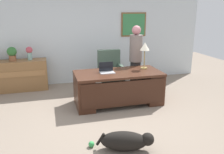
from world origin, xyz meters
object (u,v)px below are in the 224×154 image
(dog_lying, at_px, (126,141))
(laptop, at_px, (107,70))
(credenza, at_px, (16,76))
(vase_with_flowers, at_px, (29,52))
(desk_lamp, at_px, (145,48))
(desk, at_px, (118,87))
(armchair, at_px, (110,72))
(potted_plant, at_px, (12,53))
(dog_toy_ball, at_px, (91,144))
(person_standing, at_px, (136,59))

(dog_lying, height_order, laptop, laptop)
(credenza, xyz_separation_m, vase_with_flowers, (0.39, 0.00, 0.61))
(desk_lamp, bearing_deg, dog_lying, -118.96)
(laptop, height_order, vase_with_flowers, vase_with_flowers)
(laptop, bearing_deg, vase_with_flowers, 137.86)
(desk, height_order, dog_lying, desk)
(armchair, xyz_separation_m, desk_lamp, (0.60, -0.82, 0.75))
(credenza, relative_size, potted_plant, 4.42)
(dog_lying, relative_size, dog_toy_ball, 9.18)
(credenza, bearing_deg, potted_plant, 177.84)
(desk_lamp, bearing_deg, armchair, 126.26)
(person_standing, distance_m, potted_plant, 3.16)
(vase_with_flowers, height_order, potted_plant, potted_plant)
(vase_with_flowers, bearing_deg, dog_lying, -65.98)
(credenza, bearing_deg, dog_lying, -60.78)
(vase_with_flowers, distance_m, dog_toy_ball, 3.49)
(dog_lying, bearing_deg, desk_lamp, 61.04)
(desk, bearing_deg, dog_lying, -103.10)
(armchair, xyz_separation_m, dog_toy_ball, (-1.01, -2.60, -0.43))
(dog_toy_ball, bearing_deg, desk_lamp, 47.84)
(credenza, bearing_deg, laptop, -36.33)
(potted_plant, bearing_deg, desk_lamp, -24.91)
(desk_lamp, bearing_deg, laptop, -173.22)
(credenza, bearing_deg, desk_lamp, -25.15)
(laptop, bearing_deg, person_standing, 32.39)
(dog_lying, height_order, dog_toy_ball, dog_lying)
(credenza, distance_m, armchair, 2.49)
(dog_lying, height_order, potted_plant, potted_plant)
(dog_lying, distance_m, potted_plant, 4.02)
(desk, relative_size, laptop, 6.02)
(dog_lying, bearing_deg, person_standing, 66.55)
(armchair, height_order, potted_plant, potted_plant)
(credenza, height_order, vase_with_flowers, vase_with_flowers)
(person_standing, height_order, laptop, person_standing)
(laptop, relative_size, vase_with_flowers, 0.92)
(armchair, height_order, desk_lamp, desk_lamp)
(person_standing, xyz_separation_m, desk_lamp, (0.04, -0.46, 0.34))
(laptop, height_order, desk_lamp, desk_lamp)
(armchair, relative_size, vase_with_flowers, 3.01)
(person_standing, relative_size, laptop, 5.33)
(dog_lying, bearing_deg, credenza, 119.22)
(credenza, distance_m, dog_toy_ball, 3.51)
(credenza, xyz_separation_m, dog_toy_ball, (1.40, -3.20, -0.35))
(vase_with_flowers, bearing_deg, dog_toy_ball, -72.37)
(desk, height_order, credenza, credenza)
(dog_lying, relative_size, laptop, 2.70)
(desk, relative_size, credenza, 1.21)
(dog_lying, bearing_deg, dog_toy_ball, 156.72)
(credenza, xyz_separation_m, potted_plant, (-0.04, 0.00, 0.60))
(desk, distance_m, vase_with_flowers, 2.59)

